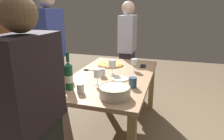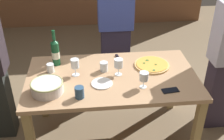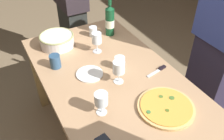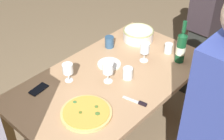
% 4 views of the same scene
% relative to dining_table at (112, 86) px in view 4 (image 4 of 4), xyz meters
% --- Properties ---
extents(ground_plane, '(8.00, 8.00, 0.00)m').
position_rel_dining_table_xyz_m(ground_plane, '(0.00, 0.00, -0.66)').
color(ground_plane, '#7D684D').
extents(dining_table, '(1.60, 0.90, 0.75)m').
position_rel_dining_table_xyz_m(dining_table, '(0.00, 0.00, 0.00)').
color(dining_table, tan).
rests_on(dining_table, ground).
extents(pizza, '(0.35, 0.35, 0.03)m').
position_rel_dining_table_xyz_m(pizza, '(0.41, 0.15, 0.10)').
color(pizza, '#E1B16B').
rests_on(pizza, dining_table).
extents(serving_bowl, '(0.28, 0.28, 0.10)m').
position_rel_dining_table_xyz_m(serving_bowl, '(-0.58, -0.20, 0.15)').
color(serving_bowl, silver).
rests_on(serving_bowl, dining_table).
extents(wine_bottle, '(0.08, 0.08, 0.37)m').
position_rel_dining_table_xyz_m(wine_bottle, '(-0.53, 0.27, 0.23)').
color(wine_bottle, '#144B29').
rests_on(wine_bottle, dining_table).
extents(wine_glass_near_pizza, '(0.08, 0.08, 0.17)m').
position_rel_dining_table_xyz_m(wine_glass_near_pizza, '(0.06, 0.02, 0.21)').
color(wine_glass_near_pizza, white).
rests_on(wine_glass_near_pizza, dining_table).
extents(wine_glass_by_bottle, '(0.08, 0.08, 0.17)m').
position_rel_dining_table_xyz_m(wine_glass_by_bottle, '(-0.34, 0.05, 0.21)').
color(wine_glass_by_bottle, white).
rests_on(wine_glass_by_bottle, dining_table).
extents(wine_glass_far_left, '(0.08, 0.08, 0.15)m').
position_rel_dining_table_xyz_m(wine_glass_far_left, '(0.26, -0.21, 0.20)').
color(wine_glass_far_left, white).
rests_on(wine_glass_far_left, dining_table).
extents(cup_amber, '(0.08, 0.08, 0.10)m').
position_rel_dining_table_xyz_m(cup_amber, '(-0.30, -0.31, 0.14)').
color(cup_amber, '#2E4E70').
rests_on(cup_amber, dining_table).
extents(cup_ceramic, '(0.07, 0.07, 0.09)m').
position_rel_dining_table_xyz_m(cup_ceramic, '(-0.58, 0.13, 0.14)').
color(cup_ceramic, white).
rests_on(cup_ceramic, dining_table).
extents(cup_spare, '(0.08, 0.08, 0.09)m').
position_rel_dining_table_xyz_m(cup_spare, '(-0.07, 0.10, 0.14)').
color(cup_spare, white).
rests_on(cup_spare, dining_table).
extents(side_plate, '(0.19, 0.19, 0.01)m').
position_rel_dining_table_xyz_m(side_plate, '(-0.10, -0.13, 0.10)').
color(side_plate, white).
rests_on(side_plate, dining_table).
extents(cell_phone, '(0.15, 0.09, 0.01)m').
position_rel_dining_table_xyz_m(cell_phone, '(0.48, -0.29, 0.10)').
color(cell_phone, black).
rests_on(cell_phone, dining_table).
extents(pizza_knife, '(0.06, 0.18, 0.02)m').
position_rel_dining_table_xyz_m(pizza_knife, '(0.10, 0.33, 0.10)').
color(pizza_knife, silver).
rests_on(pizza_knife, dining_table).
extents(person_host, '(0.41, 0.24, 1.74)m').
position_rel_dining_table_xyz_m(person_host, '(0.13, 0.90, 0.23)').
color(person_host, '#28233A').
rests_on(person_host, ground).
extents(person_guest_right, '(0.45, 0.24, 1.58)m').
position_rel_dining_table_xyz_m(person_guest_right, '(-1.22, 0.17, 0.13)').
color(person_guest_right, '#282B28').
rests_on(person_guest_right, ground).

